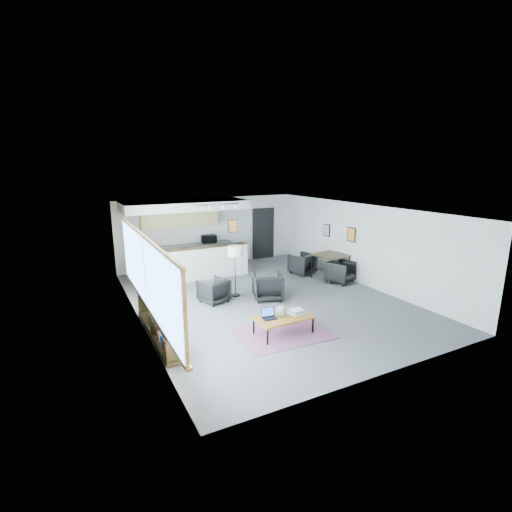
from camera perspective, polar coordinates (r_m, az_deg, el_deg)
name	(u,v)px	position (r m, az deg, el deg)	size (l,w,h in m)	color
room	(265,256)	(10.42, 1.43, 0.05)	(7.02, 9.02, 2.62)	#4B4B4E
window	(146,274)	(8.42, -16.61, -2.73)	(0.10, 5.95, 1.66)	#8CBFFF
console	(158,324)	(8.69, -14.84, -10.03)	(0.35, 3.00, 0.80)	black
kitchenette	(185,235)	(13.33, -10.85, 3.14)	(4.20, 1.96, 2.60)	white
doorway	(263,233)	(15.35, 1.03, 3.60)	(1.10, 0.12, 2.15)	black
track_light	(216,206)	(11.94, -6.18, 7.69)	(1.60, 0.07, 0.15)	silver
wall_art_lower	(351,235)	(12.67, 14.46, 3.21)	(0.03, 0.38, 0.48)	black
wall_art_upper	(327,230)	(13.66, 10.84, 3.92)	(0.03, 0.34, 0.44)	black
kilim_rug	(283,334)	(8.72, 4.22, -11.82)	(2.20, 1.56, 0.01)	#663551
coffee_table	(284,318)	(8.55, 4.26, -9.45)	(1.34, 0.76, 0.43)	brown
laptop	(269,315)	(8.43, 1.95, -9.06)	(0.33, 0.28, 0.22)	black
ceramic_pot	(281,311)	(8.50, 3.91, -8.39)	(0.26, 0.26, 0.26)	gray
book_stack	(297,311)	(8.72, 6.30, -8.47)	(0.34, 0.28, 0.10)	silver
coaster	(293,319)	(8.42, 5.78, -9.60)	(0.12, 0.12, 0.01)	#E5590C
armchair_left	(214,290)	(10.55, -6.53, -5.15)	(0.71, 0.67, 0.73)	black
armchair_right	(268,285)	(10.70, 1.81, -4.52)	(0.81, 0.75, 0.83)	black
floor_lamp	(235,253)	(10.75, -3.23, 0.48)	(0.49, 0.49, 1.50)	black
dining_table	(331,257)	(12.82, 11.44, -0.08)	(1.16, 1.16, 0.84)	black
dining_chair_near	(341,272)	(12.55, 12.87, -2.48)	(0.66, 0.62, 0.68)	black
dining_chair_far	(302,264)	(13.37, 7.13, -1.25)	(0.66, 0.62, 0.68)	black
microwave	(209,238)	(14.11, -7.25, 2.73)	(0.52, 0.29, 0.35)	black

